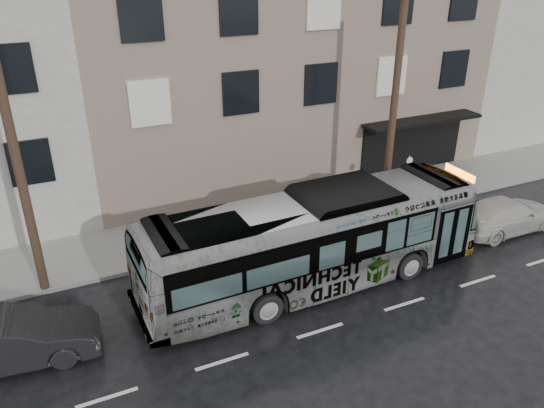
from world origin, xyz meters
The scene contains 10 objects.
ground centered at (0.00, 0.00, 0.00)m, with size 120.00×120.00×0.00m, color black.
sidewalk centered at (0.00, 4.90, 0.07)m, with size 90.00×3.60×0.15m, color gray.
building_taupe centered at (5.00, 12.70, 5.50)m, with size 20.00×12.00×11.00m, color gray.
building_filler centered at (24.00, 12.70, 6.00)m, with size 18.00×12.00×12.00m, color beige.
utility_pole_front centered at (6.50, 3.30, 4.65)m, with size 0.30×0.30×9.00m, color #432F21.
utility_pole_rear centered at (-7.50, 3.30, 4.65)m, with size 0.30×0.30×9.00m, color #432F21.
sign_post centered at (7.60, 3.30, 1.35)m, with size 0.06×0.06×2.40m, color slate.
bus centered at (1.02, -0.12, 1.69)m, with size 2.85×12.16×3.39m, color #B2B2B2.
white_sedan centered at (10.16, -0.04, 0.69)m, with size 1.94×4.77×1.38m, color #B9B7B0.
dark_sedan centered at (-8.52, -0.04, 0.78)m, with size 1.64×4.71×1.55m, color black.
Camera 1 is at (-6.81, -13.62, 10.61)m, focal length 35.00 mm.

